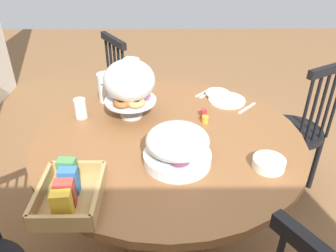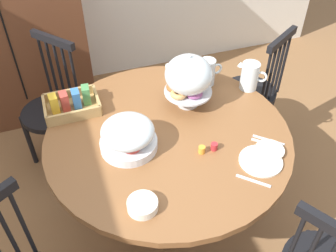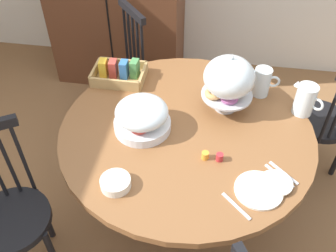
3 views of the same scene
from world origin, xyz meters
name	(u,v)px [view 1 (image 1 of 3)]	position (x,y,z in m)	size (l,w,h in m)	color
dining_table	(168,164)	(0.14, 0.00, 0.56)	(1.35, 1.35, 0.74)	brown
windsor_chair_facing_door	(295,133)	(0.60, -0.86, 0.45)	(0.45, 0.45, 0.97)	black
windsor_chair_far_side	(102,107)	(0.98, 0.50, 0.45)	(0.46, 0.46, 0.97)	black
pastry_stand_with_dome	(129,83)	(0.33, 0.20, 0.94)	(0.28, 0.28, 0.34)	silver
fruit_platter_covered	(177,146)	(-0.09, -0.04, 0.83)	(0.30, 0.30, 0.18)	silver
orange_juice_pitcher	(132,73)	(0.75, 0.23, 0.82)	(0.17, 0.13, 0.18)	silver
milk_pitcher	(106,88)	(0.52, 0.36, 0.82)	(0.18, 0.10, 0.17)	silver
cereal_basket	(69,192)	(-0.33, 0.38, 0.78)	(0.32, 0.24, 0.12)	tan
china_plate_large	(227,100)	(0.51, -0.36, 0.75)	(0.22, 0.22, 0.01)	white
china_plate_small	(218,93)	(0.59, -0.31, 0.76)	(0.15, 0.15, 0.01)	white
cereal_bowl	(269,163)	(-0.13, -0.43, 0.76)	(0.14, 0.14, 0.04)	white
drinking_glass	(80,108)	(0.32, 0.47, 0.80)	(0.06, 0.06, 0.11)	silver
jam_jar_strawberry	(204,113)	(0.32, -0.20, 0.76)	(0.04, 0.04, 0.04)	#B7282D
jam_jar_apricot	(205,119)	(0.25, -0.20, 0.76)	(0.04, 0.04, 0.04)	orange
table_knife	(208,94)	(0.60, -0.26, 0.74)	(0.17, 0.01, 0.01)	silver
dinner_fork	(204,92)	(0.63, -0.23, 0.74)	(0.17, 0.01, 0.01)	silver
soup_spoon	(247,108)	(0.41, -0.46, 0.74)	(0.17, 0.01, 0.01)	silver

